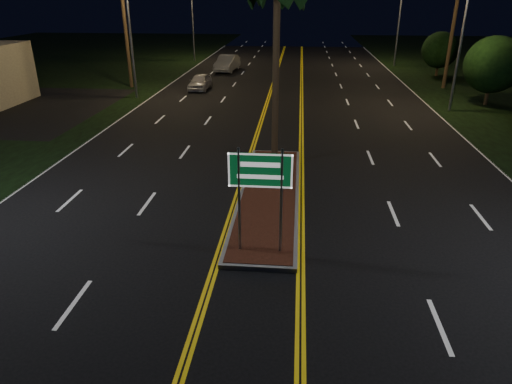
# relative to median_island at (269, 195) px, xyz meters

# --- Properties ---
(ground) EXTENTS (120.00, 120.00, 0.00)m
(ground) POSITION_rel_median_island_xyz_m (0.00, -7.00, -0.08)
(ground) COLOR black
(ground) RESTS_ON ground
(median_island) EXTENTS (2.25, 10.25, 0.17)m
(median_island) POSITION_rel_median_island_xyz_m (0.00, 0.00, 0.00)
(median_island) COLOR gray
(median_island) RESTS_ON ground
(highway_sign) EXTENTS (1.80, 0.08, 3.20)m
(highway_sign) POSITION_rel_median_island_xyz_m (0.00, -4.20, 2.32)
(highway_sign) COLOR gray
(highway_sign) RESTS_ON ground
(streetlight_left_mid) EXTENTS (1.91, 0.44, 9.00)m
(streetlight_left_mid) POSITION_rel_median_island_xyz_m (-10.61, 17.00, 5.57)
(streetlight_left_mid) COLOR gray
(streetlight_left_mid) RESTS_ON ground
(streetlight_left_far) EXTENTS (1.91, 0.44, 9.00)m
(streetlight_left_far) POSITION_rel_median_island_xyz_m (-10.61, 37.00, 5.57)
(streetlight_left_far) COLOR gray
(streetlight_left_far) RESTS_ON ground
(streetlight_right_mid) EXTENTS (1.91, 0.44, 9.00)m
(streetlight_right_mid) POSITION_rel_median_island_xyz_m (10.61, 15.00, 5.57)
(streetlight_right_mid) COLOR gray
(streetlight_right_mid) RESTS_ON ground
(streetlight_right_far) EXTENTS (1.91, 0.44, 9.00)m
(streetlight_right_far) POSITION_rel_median_island_xyz_m (10.61, 35.00, 5.57)
(streetlight_right_far) COLOR gray
(streetlight_right_far) RESTS_ON ground
(shrub_mid) EXTENTS (3.78, 3.78, 4.62)m
(shrub_mid) POSITION_rel_median_island_xyz_m (14.00, 17.00, 2.64)
(shrub_mid) COLOR #382819
(shrub_mid) RESTS_ON ground
(shrub_far) EXTENTS (3.24, 3.24, 3.96)m
(shrub_far) POSITION_rel_median_island_xyz_m (13.80, 29.00, 2.25)
(shrub_far) COLOR #382819
(shrub_far) RESTS_ON ground
(car_near) EXTENTS (1.94, 4.31, 1.42)m
(car_near) POSITION_rel_median_island_xyz_m (-6.93, 20.53, 0.63)
(car_near) COLOR #B4B3B9
(car_near) RESTS_ON ground
(car_far) EXTENTS (2.85, 5.57, 1.78)m
(car_far) POSITION_rel_median_island_xyz_m (-6.15, 30.00, 0.81)
(car_far) COLOR #A1A6AB
(car_far) RESTS_ON ground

